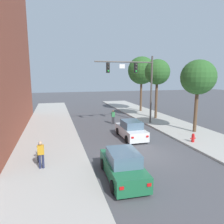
# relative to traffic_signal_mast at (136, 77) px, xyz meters

# --- Properties ---
(ground_plane) EXTENTS (120.00, 120.00, 0.00)m
(ground_plane) POSITION_rel_traffic_signal_mast_xyz_m (-2.75, -8.46, -5.34)
(ground_plane) COLOR #4C4C51
(sidewalk_left) EXTENTS (5.00, 60.00, 0.15)m
(sidewalk_left) POSITION_rel_traffic_signal_mast_xyz_m (-9.25, -8.46, -5.27)
(sidewalk_left) COLOR #B2AFA8
(sidewalk_left) RESTS_ON ground
(sidewalk_right) EXTENTS (5.00, 60.00, 0.15)m
(sidewalk_right) POSITION_rel_traffic_signal_mast_xyz_m (3.75, -8.46, -5.27)
(sidewalk_right) COLOR #B2AFA8
(sidewalk_right) RESTS_ON ground
(traffic_signal_mast) EXTENTS (6.56, 0.38, 7.50)m
(traffic_signal_mast) POSITION_rel_traffic_signal_mast_xyz_m (0.00, 0.00, 0.00)
(traffic_signal_mast) COLOR #514C47
(traffic_signal_mast) RESTS_ON sidewalk_right
(car_lead_white) EXTENTS (1.88, 4.26, 1.60)m
(car_lead_white) POSITION_rel_traffic_signal_mast_xyz_m (-2.24, -4.40, -4.62)
(car_lead_white) COLOR silver
(car_lead_white) RESTS_ON ground
(car_following_green) EXTENTS (1.99, 4.31, 1.60)m
(car_following_green) POSITION_rel_traffic_signal_mast_xyz_m (-5.35, -11.23, -4.62)
(car_following_green) COLOR #1E663D
(car_following_green) RESTS_ON ground
(pedestrian_sidewalk_left_walker) EXTENTS (0.36, 0.22, 1.64)m
(pedestrian_sidewalk_left_walker) POSITION_rel_traffic_signal_mast_xyz_m (-9.60, -9.06, -4.28)
(pedestrian_sidewalk_left_walker) COLOR #232847
(pedestrian_sidewalk_left_walker) RESTS_ON sidewalk_left
(pedestrian_crossing_road) EXTENTS (0.36, 0.22, 1.64)m
(pedestrian_crossing_road) POSITION_rel_traffic_signal_mast_xyz_m (-2.27, 1.21, -4.43)
(pedestrian_crossing_road) COLOR #333338
(pedestrian_crossing_road) RESTS_ON ground
(bicycle_leaning) EXTENTS (0.12, 1.77, 0.98)m
(bicycle_leaning) POSITION_rel_traffic_signal_mast_xyz_m (-9.85, -7.56, -4.80)
(bicycle_leaning) COLOR black
(bicycle_leaning) RESTS_ON sidewalk_left
(fire_hydrant) EXTENTS (0.48, 0.24, 0.72)m
(fire_hydrant) POSITION_rel_traffic_signal_mast_xyz_m (2.06, -7.32, -4.83)
(fire_hydrant) COLOR red
(fire_hydrant) RESTS_ON sidewalk_right
(street_tree_nearest) EXTENTS (3.23, 3.23, 6.84)m
(street_tree_nearest) POSITION_rel_traffic_signal_mast_xyz_m (4.25, -4.65, -0.01)
(street_tree_nearest) COLOR brown
(street_tree_nearest) RESTS_ON sidewalk_right
(street_tree_second) EXTENTS (3.14, 3.14, 7.40)m
(street_tree_second) POSITION_rel_traffic_signal_mast_xyz_m (3.78, 2.38, 0.59)
(street_tree_second) COLOR brown
(street_tree_second) RESTS_ON sidewalk_right
(street_tree_third) EXTENTS (4.14, 4.14, 8.24)m
(street_tree_third) POSITION_rel_traffic_signal_mast_xyz_m (4.18, 8.06, 0.95)
(street_tree_third) COLOR brown
(street_tree_third) RESTS_ON sidewalk_right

